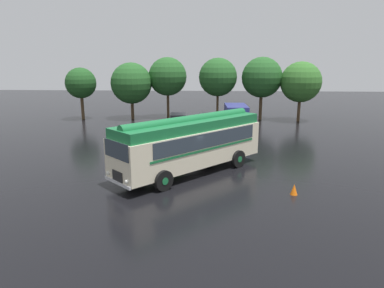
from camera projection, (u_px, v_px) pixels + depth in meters
ground_plane at (183, 173)px, 20.61m from camera, size 120.00×120.00×0.00m
vintage_bus at (190, 142)px, 20.31m from camera, size 8.75×8.96×3.49m
car_near_left at (178, 122)px, 32.96m from camera, size 2.30×4.36×1.66m
car_mid_left at (207, 123)px, 32.76m from camera, size 2.13×4.29×1.66m
box_van at (237, 118)px, 32.22m from camera, size 2.49×5.83×2.50m
tree_far_left at (82, 83)px, 38.84m from camera, size 3.47×3.47×5.91m
tree_left_of_centre at (131, 83)px, 39.23m from camera, size 4.69×4.69×6.48m
tree_centre at (167, 76)px, 39.95m from camera, size 4.45×4.45×7.07m
tree_right_of_centre at (217, 77)px, 39.28m from camera, size 4.37×4.37×6.99m
tree_far_right at (262, 77)px, 38.75m from camera, size 4.56×4.56×7.09m
tree_extra_right at (300, 82)px, 37.58m from camera, size 4.45×4.45×6.59m
traffic_cone at (294, 189)px, 17.20m from camera, size 0.36×0.36×0.55m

